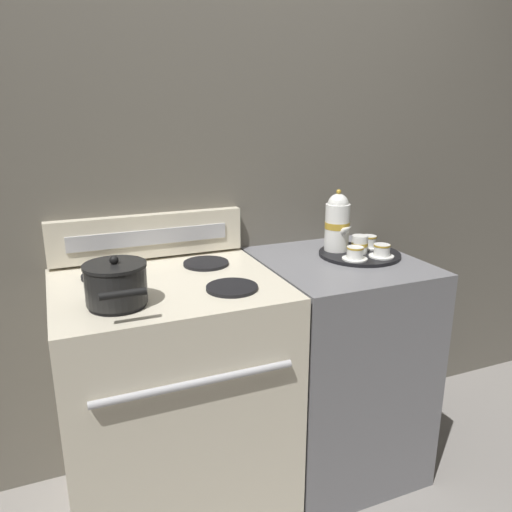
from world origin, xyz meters
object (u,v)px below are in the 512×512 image
serving_tray (359,254)px  creamer_jug (360,244)px  teacup_right (382,251)px  teacup_front (355,253)px  teapot (338,222)px  stove (173,399)px  teacup_left (369,242)px  saucepan (116,283)px

serving_tray → creamer_jug: 0.04m
teacup_right → teacup_front: 0.12m
teapot → creamer_jug: teapot is taller
stove → teacup_left: size_ratio=9.43×
stove → serving_tray: bearing=1.6°
teapot → creamer_jug: size_ratio=3.51×
saucepan → serving_tray: 1.02m
saucepan → serving_tray: bearing=9.8°
teacup_front → teacup_right: bearing=-5.0°
teapot → creamer_jug: (0.07, -0.07, -0.08)m
saucepan → creamer_jug: 1.01m
teapot → teacup_right: bearing=-53.6°
stove → saucepan: 0.59m
teacup_left → teacup_right: same height
teapot → creamer_jug: bearing=-46.6°
saucepan → teacup_right: bearing=4.7°
teapot → serving_tray: bearing=-44.6°
saucepan → teapot: 0.96m
saucepan → serving_tray: saucepan is taller
teacup_left → creamer_jug: 0.10m
stove → serving_tray: 0.94m
teapot → teacup_left: (0.15, -0.02, -0.09)m
serving_tray → teacup_front: teacup_front is taller
teacup_right → creamer_jug: 0.10m
stove → saucepan: (-0.19, -0.15, 0.54)m
serving_tray → teapot: size_ratio=1.30×
stove → saucepan: saucepan is taller
stove → serving_tray: serving_tray is taller
teacup_right → serving_tray: bearing=117.3°
teacup_front → teapot: bearing=88.3°
saucepan → teacup_front: bearing=5.9°
stove → teacup_right: 1.00m
stove → creamer_jug: 0.96m
teacup_left → teacup_front: same height
teapot → teacup_right: 0.22m
teacup_left → stove: bearing=-175.3°
teapot → teacup_left: bearing=-7.2°
creamer_jug → teacup_left: bearing=33.0°
teacup_left → teacup_right: 0.14m
serving_tray → teacup_front: size_ratio=3.34×
creamer_jug → saucepan: bearing=-170.3°
teacup_left → creamer_jug: size_ratio=1.37×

